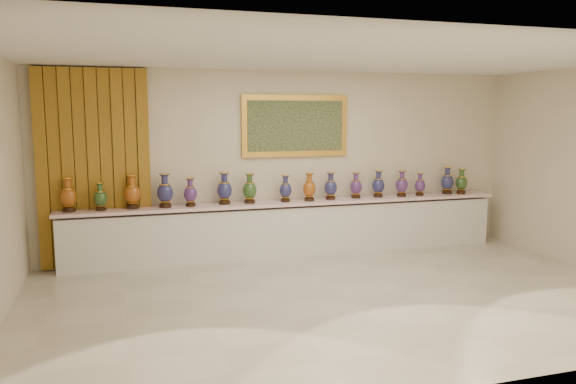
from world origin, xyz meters
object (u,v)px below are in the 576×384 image
object	(u,v)px
counter	(292,229)
vase_1	(100,198)
vase_0	(68,196)
vase_2	(132,193)

from	to	relation	value
counter	vase_1	xyz separation A→B (m)	(-2.96, -0.03, 0.65)
counter	vase_0	size ratio (longest dim) A/B	14.49
counter	vase_2	size ratio (longest dim) A/B	14.21
counter	vase_1	bearing A→B (deg)	-179.43
vase_0	vase_1	world-z (taller)	vase_0
vase_0	vase_2	size ratio (longest dim) A/B	0.98
vase_2	vase_0	bearing A→B (deg)	-179.33
counter	vase_0	distance (m)	3.47
vase_1	vase_0	bearing A→B (deg)	177.06
vase_0	vase_1	distance (m)	0.44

